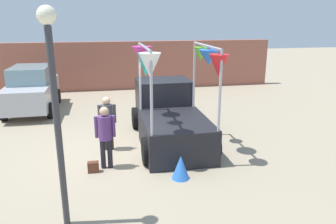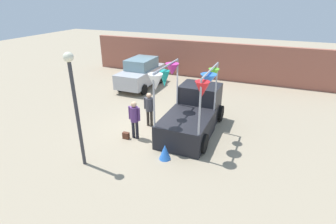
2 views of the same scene
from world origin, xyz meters
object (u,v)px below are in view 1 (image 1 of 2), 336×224
object	(u,v)px
person_vendor	(107,118)
handbag	(93,167)
folded_kite_bundle_azure	(181,167)
vendor_truck	(169,113)
parked_car	(32,89)
person_customer	(105,132)
street_lamp	(54,91)

from	to	relation	value
person_vendor	handbag	distance (m)	1.73
handbag	folded_kite_bundle_azure	size ratio (longest dim) A/B	0.47
vendor_truck	parked_car	world-z (taller)	vendor_truck
vendor_truck	person_customer	bearing A→B (deg)	-139.52
parked_car	person_vendor	distance (m)	5.81
parked_car	folded_kite_bundle_azure	distance (m)	8.62
vendor_truck	street_lamp	size ratio (longest dim) A/B	1.02
person_customer	handbag	size ratio (longest dim) A/B	5.97
vendor_truck	folded_kite_bundle_azure	size ratio (longest dim) A/B	6.84
parked_car	folded_kite_bundle_azure	world-z (taller)	parked_car
vendor_truck	street_lamp	distance (m)	5.24
vendor_truck	parked_car	distance (m)	6.70
parked_car	handbag	world-z (taller)	parked_car
parked_car	person_customer	bearing A→B (deg)	-64.42
handbag	folded_kite_bundle_azure	bearing A→B (deg)	-19.87
person_customer	folded_kite_bundle_azure	xyz separation A→B (m)	(1.78, -0.97, -0.71)
vendor_truck	person_customer	world-z (taller)	vendor_truck
person_customer	folded_kite_bundle_azure	distance (m)	2.14
vendor_truck	person_vendor	world-z (taller)	vendor_truck
person_customer	parked_car	bearing A→B (deg)	115.58
folded_kite_bundle_azure	parked_car	bearing A→B (deg)	123.50
vendor_truck	handbag	xyz separation A→B (m)	(-2.36, -1.92, -0.76)
street_lamp	person_vendor	bearing A→B (deg)	76.43
folded_kite_bundle_azure	handbag	bearing A→B (deg)	160.13
handbag	street_lamp	world-z (taller)	street_lamp
person_vendor	street_lamp	world-z (taller)	street_lamp
person_vendor	street_lamp	size ratio (longest dim) A/B	0.40
street_lamp	folded_kite_bundle_azure	distance (m)	3.74
vendor_truck	person_customer	distance (m)	2.64
person_customer	handbag	distance (m)	0.96
parked_car	person_vendor	world-z (taller)	parked_car
person_customer	handbag	world-z (taller)	person_customer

